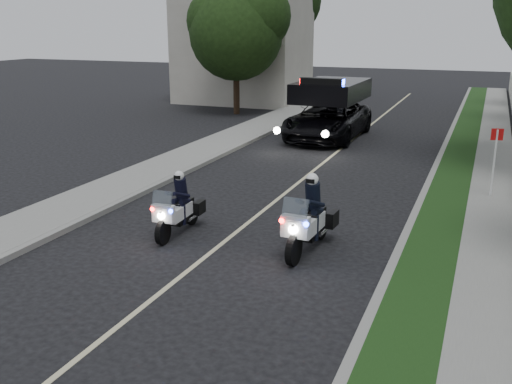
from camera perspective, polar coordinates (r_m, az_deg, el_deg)
ground at (r=13.24m, az=-5.53°, el=-6.79°), size 120.00×120.00×0.00m
curb_right at (r=21.46m, az=16.98°, el=1.80°), size 0.20×60.00×0.15m
grass_verge at (r=21.42m, az=18.84°, el=1.62°), size 1.20×60.00×0.16m
sidewalk_right at (r=21.40m, az=22.30°, el=1.26°), size 1.40×60.00×0.16m
curb_left at (r=23.53m, az=-3.29°, el=3.72°), size 0.20×60.00×0.15m
sidewalk_left at (r=24.01m, az=-5.67°, el=3.93°), size 2.00×60.00×0.16m
building_far at (r=40.03m, az=-1.27°, el=13.85°), size 8.00×6.00×7.00m
lane_marking at (r=22.16m, az=6.38°, el=2.67°), size 0.12×50.00×0.01m
police_moto_left at (r=15.01m, az=-7.58°, el=-4.03°), size 0.74×1.93×1.62m
police_moto_right at (r=13.84m, az=5.12°, el=-5.74°), size 0.89×2.23×1.86m
police_suv at (r=27.40m, az=7.02°, el=5.25°), size 3.05×6.37×3.07m
bicycle at (r=31.90m, az=7.75°, el=6.78°), size 0.79×1.73×0.87m
cyclist at (r=31.90m, az=7.75°, el=6.78°), size 0.68×0.45×1.88m
sign_post at (r=18.94m, az=21.92°, el=-0.79°), size 0.42×0.42×2.28m
tree_left_near at (r=34.68m, az=-1.91°, el=7.67°), size 6.01×6.01×8.96m
tree_left_far at (r=43.02m, az=1.11°, el=9.34°), size 8.37×8.37×10.73m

